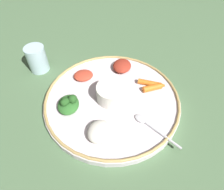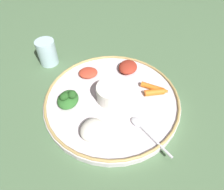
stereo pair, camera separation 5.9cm
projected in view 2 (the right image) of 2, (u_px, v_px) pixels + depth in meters
The scene contains 12 objects.
ground_plane at pixel (112, 102), 0.62m from camera, with size 2.40×2.40×0.00m, color #4C6B47.
platter at pixel (112, 100), 0.61m from camera, with size 0.41×0.41×0.02m, color silver.
platter_rim at pixel (112, 98), 0.60m from camera, with size 0.40×0.40×0.01m, color tan.
center_bowl at pixel (112, 92), 0.58m from camera, with size 0.09×0.09×0.05m.
spoon at pixel (144, 130), 0.52m from camera, with size 0.12×0.10×0.01m.
greens_pile at pixel (68, 99), 0.58m from camera, with size 0.07×0.08×0.05m.
carrot_near_spoon at pixel (156, 92), 0.60m from camera, with size 0.08×0.04×0.02m.
carrot_outer at pixel (154, 88), 0.62m from camera, with size 0.09×0.03×0.02m.
mound_rice_white at pixel (92, 129), 0.51m from camera, with size 0.07×0.06×0.03m, color silver.
mound_beet at pixel (128, 67), 0.67m from camera, with size 0.07×0.06×0.03m, color maroon.
mound_berbere_red at pixel (88, 73), 0.66m from camera, with size 0.06×0.05×0.02m, color #B73D28.
drinking_glass at pixel (48, 54), 0.71m from camera, with size 0.07×0.07×0.09m.
Camera 2 is at (0.09, -0.38, 0.48)m, focal length 32.19 mm.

